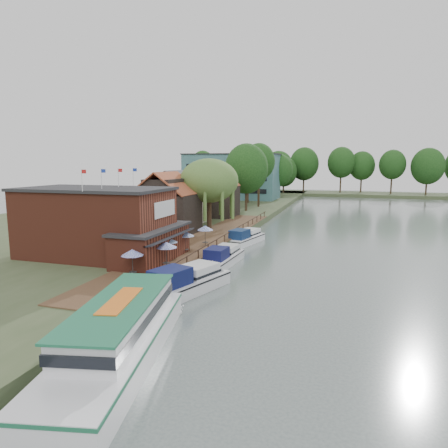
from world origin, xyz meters
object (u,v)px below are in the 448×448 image
(cruiser_0, at_px, (186,278))
(tour_boat, at_px, (117,333))
(cottage_a, at_px, (167,203))
(cottage_b, at_px, (176,197))
(umbrella_2, at_px, (168,249))
(umbrella_4, at_px, (205,235))
(cottage_c, at_px, (217,193))
(hotel_block, at_px, (232,176))
(cruiser_1, at_px, (222,255))
(umbrella_3, at_px, (185,242))
(swan, at_px, (179,312))
(cruiser_2, at_px, (245,236))
(willow, at_px, (209,194))
(pub, at_px, (112,223))
(umbrella_0, at_px, (133,263))
(umbrella_1, at_px, (166,254))

(cruiser_0, bearing_deg, tour_boat, -67.49)
(cottage_a, bearing_deg, cottage_b, 106.70)
(umbrella_2, bearing_deg, umbrella_4, 82.61)
(umbrella_2, distance_m, tour_boat, 18.56)
(cottage_c, distance_m, cruiser_0, 41.05)
(hotel_block, distance_m, cruiser_1, 69.47)
(cottage_c, height_order, umbrella_2, cottage_c)
(umbrella_3, relative_size, cruiser_1, 0.26)
(swan, bearing_deg, cruiser_0, 106.39)
(cottage_b, height_order, swan, cottage_b)
(swan, bearing_deg, cruiser_2, 94.01)
(willow, height_order, cruiser_0, willow)
(cruiser_1, bearing_deg, swan, -81.92)
(hotel_block, bearing_deg, cruiser_0, -76.39)
(umbrella_2, distance_m, umbrella_3, 3.66)
(umbrella_4, bearing_deg, pub, -130.95)
(umbrella_3, height_order, cruiser_2, umbrella_3)
(umbrella_0, xyz_separation_m, cruiser_0, (4.81, 0.37, -1.05))
(cottage_b, relative_size, tour_boat, 0.64)
(umbrella_4, bearing_deg, cruiser_1, -49.37)
(umbrella_4, xyz_separation_m, cruiser_1, (3.38, -3.93, -1.21))
(pub, bearing_deg, cruiser_0, -27.52)
(cottage_c, distance_m, cruiser_2, 21.08)
(cottage_a, relative_size, umbrella_4, 3.62)
(umbrella_1, distance_m, umbrella_2, 2.51)
(cruiser_0, bearing_deg, hotel_block, 121.44)
(cottage_b, xyz_separation_m, tour_boat, (15.50, -42.48, -3.60))
(cottage_c, bearing_deg, cruiser_1, -70.45)
(umbrella_3, distance_m, cruiser_0, 10.29)
(umbrella_0, bearing_deg, cruiser_1, 64.55)
(cottage_c, relative_size, umbrella_1, 3.58)
(umbrella_2, height_order, umbrella_4, same)
(cottage_c, bearing_deg, cottage_b, -113.96)
(cruiser_2, distance_m, swan, 26.21)
(umbrella_3, relative_size, umbrella_4, 1.00)
(cottage_b, relative_size, swan, 21.82)
(cruiser_2, bearing_deg, cottage_c, 131.32)
(pub, xyz_separation_m, umbrella_3, (6.48, 3.93, -2.36))
(cottage_a, distance_m, umbrella_3, 13.69)
(willow, relative_size, cruiser_0, 1.02)
(umbrella_1, relative_size, cruiser_1, 0.26)
(cottage_c, height_order, umbrella_0, cottage_c)
(cruiser_1, bearing_deg, umbrella_1, -115.96)
(cottage_b, bearing_deg, cottage_c, 66.04)
(cruiser_2, height_order, swan, cruiser_2)
(hotel_block, relative_size, swan, 57.73)
(umbrella_0, bearing_deg, umbrella_4, 84.07)
(hotel_block, relative_size, cottage_a, 2.95)
(cottage_a, height_order, cottage_b, same)
(cottage_c, distance_m, tour_boat, 52.87)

